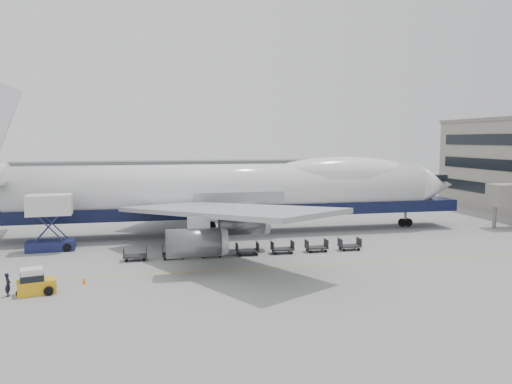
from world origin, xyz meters
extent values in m
plane|color=gray|center=(0.00, 0.00, 0.00)|extent=(260.00, 260.00, 0.00)
cube|color=gold|center=(0.00, -6.00, 0.01)|extent=(60.00, 0.15, 0.01)
cylinder|color=slate|center=(36.00, 8.00, 1.50)|extent=(0.50, 0.50, 3.00)
cube|color=slate|center=(-10.00, 70.00, 3.50)|extent=(110.00, 8.00, 7.00)
cylinder|color=white|center=(0.00, 12.00, 5.70)|extent=(52.00, 6.40, 6.40)
cube|color=black|center=(1.00, 12.00, 3.14)|extent=(60.00, 5.76, 1.50)
cone|color=white|center=(29.00, 12.00, 5.70)|extent=(6.00, 6.40, 6.40)
ellipsoid|color=white|center=(15.60, 12.00, 7.46)|extent=(20.67, 5.78, 4.56)
cube|color=#9EA0A3|center=(-3.00, -2.28, 5.10)|extent=(20.35, 26.74, 2.26)
cube|color=#9EA0A3|center=(-3.00, 26.28, 5.10)|extent=(20.35, 26.74, 2.26)
cylinder|color=#595B60|center=(-6.00, 31.00, 2.90)|extent=(4.80, 2.60, 2.60)
cylinder|color=#595B60|center=(0.00, 22.00, 2.90)|extent=(4.80, 2.60, 2.60)
cylinder|color=#595B60|center=(0.00, 2.00, 2.90)|extent=(4.80, 2.60, 2.60)
cylinder|color=#595B60|center=(-6.00, -7.00, 2.90)|extent=(4.80, 2.60, 2.60)
cylinder|color=slate|center=(25.00, 12.00, 1.25)|extent=(0.36, 0.36, 2.50)
cylinder|color=black|center=(25.00, 12.00, 0.55)|extent=(1.10, 0.45, 1.10)
cylinder|color=slate|center=(-3.00, 9.00, 1.25)|extent=(0.36, 0.36, 2.50)
cylinder|color=black|center=(-3.00, 9.00, 0.55)|extent=(1.10, 0.45, 1.10)
cylinder|color=slate|center=(-3.00, 15.00, 1.25)|extent=(0.36, 0.36, 2.50)
cylinder|color=black|center=(-3.00, 15.00, 0.55)|extent=(1.10, 0.45, 1.10)
cube|color=#1A1F4F|center=(-20.29, 6.16, 0.55)|extent=(5.12, 2.69, 1.10)
cube|color=silver|center=(-20.29, 6.16, 5.00)|extent=(4.73, 2.87, 2.19)
cube|color=#1A1F4F|center=(-20.29, 5.07, 2.80)|extent=(3.56, 0.34, 3.93)
cube|color=#1A1F4F|center=(-20.29, 7.26, 2.80)|extent=(3.56, 0.34, 3.93)
cube|color=slate|center=(-20.29, 7.76, 5.00)|extent=(2.46, 1.34, 0.15)
cylinder|color=black|center=(-22.08, 5.17, 0.45)|extent=(0.90, 0.35, 0.90)
cylinder|color=black|center=(-22.08, 7.16, 0.45)|extent=(0.90, 0.35, 0.90)
cylinder|color=black|center=(-18.49, 5.17, 0.45)|extent=(0.90, 0.35, 0.90)
cylinder|color=black|center=(-18.49, 7.16, 0.45)|extent=(0.90, 0.35, 0.90)
cube|color=gold|center=(-18.48, -9.88, 0.55)|extent=(3.07, 2.12, 1.10)
cube|color=silver|center=(-18.77, -9.95, 1.55)|extent=(1.88, 1.74, 1.00)
cube|color=black|center=(-18.77, -9.95, 1.35)|extent=(2.00, 1.86, 0.50)
cylinder|color=black|center=(-19.48, -10.53, 0.35)|extent=(0.70, 0.30, 0.70)
cylinder|color=black|center=(-19.48, -9.23, 0.35)|extent=(0.70, 0.30, 0.70)
cylinder|color=black|center=(-17.48, -10.53, 0.35)|extent=(0.70, 0.30, 0.70)
cylinder|color=black|center=(-17.48, -9.23, 0.35)|extent=(0.70, 0.30, 0.70)
imported|color=black|center=(-20.48, -10.08, 0.91)|extent=(0.48, 0.69, 1.81)
cone|color=orange|center=(-15.18, -7.84, 0.27)|extent=(0.35, 0.35, 0.54)
cube|color=orange|center=(-15.18, -7.84, 0.01)|extent=(0.37, 0.37, 0.03)
cube|color=#2D2D30|center=(-11.22, -0.45, 0.45)|extent=(2.30, 1.35, 0.18)
cube|color=#2D2D30|center=(-12.32, -0.45, 0.85)|extent=(0.08, 1.35, 0.90)
cube|color=#2D2D30|center=(-10.12, -0.45, 0.85)|extent=(0.08, 1.35, 0.90)
cylinder|color=black|center=(-12.07, -1.00, 0.15)|extent=(0.30, 0.12, 0.30)
cylinder|color=black|center=(-12.07, 0.10, 0.15)|extent=(0.30, 0.12, 0.30)
cylinder|color=black|center=(-10.37, -1.00, 0.15)|extent=(0.30, 0.12, 0.30)
cylinder|color=black|center=(-10.37, 0.10, 0.15)|extent=(0.30, 0.12, 0.30)
cube|color=#2D2D30|center=(-7.43, -0.45, 0.45)|extent=(2.30, 1.35, 0.18)
cube|color=#2D2D30|center=(-8.53, -0.45, 0.85)|extent=(0.08, 1.35, 0.90)
cube|color=#2D2D30|center=(-6.33, -0.45, 0.85)|extent=(0.08, 1.35, 0.90)
cylinder|color=black|center=(-8.28, -1.00, 0.15)|extent=(0.30, 0.12, 0.30)
cylinder|color=black|center=(-8.28, 0.10, 0.15)|extent=(0.30, 0.12, 0.30)
cylinder|color=black|center=(-6.58, -1.00, 0.15)|extent=(0.30, 0.12, 0.30)
cylinder|color=black|center=(-6.58, 0.10, 0.15)|extent=(0.30, 0.12, 0.30)
cube|color=#2D2D30|center=(-3.64, -0.45, 0.45)|extent=(2.30, 1.35, 0.18)
cube|color=#2D2D30|center=(-4.74, -0.45, 0.85)|extent=(0.08, 1.35, 0.90)
cube|color=#2D2D30|center=(-2.54, -0.45, 0.85)|extent=(0.08, 1.35, 0.90)
cylinder|color=black|center=(-4.49, -1.00, 0.15)|extent=(0.30, 0.12, 0.30)
cylinder|color=black|center=(-4.49, 0.10, 0.15)|extent=(0.30, 0.12, 0.30)
cylinder|color=black|center=(-2.79, -1.00, 0.15)|extent=(0.30, 0.12, 0.30)
cylinder|color=black|center=(-2.79, 0.10, 0.15)|extent=(0.30, 0.12, 0.30)
cube|color=#2D2D30|center=(0.15, -0.45, 0.45)|extent=(2.30, 1.35, 0.18)
cube|color=#2D2D30|center=(-0.95, -0.45, 0.85)|extent=(0.08, 1.35, 0.90)
cube|color=#2D2D30|center=(1.25, -0.45, 0.85)|extent=(0.08, 1.35, 0.90)
cylinder|color=black|center=(-0.70, -1.00, 0.15)|extent=(0.30, 0.12, 0.30)
cylinder|color=black|center=(-0.70, 0.10, 0.15)|extent=(0.30, 0.12, 0.30)
cylinder|color=black|center=(1.00, -1.00, 0.15)|extent=(0.30, 0.12, 0.30)
cylinder|color=black|center=(1.00, 0.10, 0.15)|extent=(0.30, 0.12, 0.30)
cube|color=#2D2D30|center=(3.94, -0.45, 0.45)|extent=(2.30, 1.35, 0.18)
cube|color=#2D2D30|center=(2.84, -0.45, 0.85)|extent=(0.08, 1.35, 0.90)
cube|color=#2D2D30|center=(5.04, -0.45, 0.85)|extent=(0.08, 1.35, 0.90)
cylinder|color=black|center=(3.09, -1.00, 0.15)|extent=(0.30, 0.12, 0.30)
cylinder|color=black|center=(3.09, 0.10, 0.15)|extent=(0.30, 0.12, 0.30)
cylinder|color=black|center=(4.79, -1.00, 0.15)|extent=(0.30, 0.12, 0.30)
cylinder|color=black|center=(4.79, 0.10, 0.15)|extent=(0.30, 0.12, 0.30)
cube|color=#2D2D30|center=(7.73, -0.45, 0.45)|extent=(2.30, 1.35, 0.18)
cube|color=#2D2D30|center=(6.63, -0.45, 0.85)|extent=(0.08, 1.35, 0.90)
cube|color=#2D2D30|center=(8.83, -0.45, 0.85)|extent=(0.08, 1.35, 0.90)
cylinder|color=black|center=(6.88, -1.00, 0.15)|extent=(0.30, 0.12, 0.30)
cylinder|color=black|center=(6.88, 0.10, 0.15)|extent=(0.30, 0.12, 0.30)
cylinder|color=black|center=(8.58, -1.00, 0.15)|extent=(0.30, 0.12, 0.30)
cylinder|color=black|center=(8.58, 0.10, 0.15)|extent=(0.30, 0.12, 0.30)
cube|color=#2D2D30|center=(11.52, -0.45, 0.45)|extent=(2.30, 1.35, 0.18)
cube|color=#2D2D30|center=(10.42, -0.45, 0.85)|extent=(0.08, 1.35, 0.90)
cube|color=#2D2D30|center=(12.62, -0.45, 0.85)|extent=(0.08, 1.35, 0.90)
cylinder|color=black|center=(10.67, -1.00, 0.15)|extent=(0.30, 0.12, 0.30)
cylinder|color=black|center=(10.67, 0.10, 0.15)|extent=(0.30, 0.12, 0.30)
cylinder|color=black|center=(12.37, -1.00, 0.15)|extent=(0.30, 0.12, 0.30)
cylinder|color=black|center=(12.37, 0.10, 0.15)|extent=(0.30, 0.12, 0.30)
camera|label=1|loc=(-9.68, -50.55, 11.99)|focal=35.00mm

